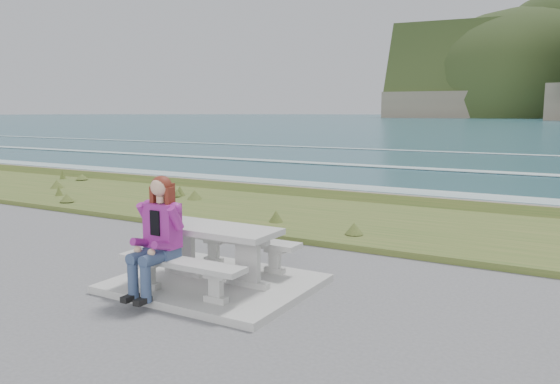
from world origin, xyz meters
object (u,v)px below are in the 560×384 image
at_px(picnic_table, 214,238).
at_px(seated_woman, 154,252).
at_px(bench_landward, 181,268).
at_px(bench_seaward, 243,244).

xyz_separation_m(picnic_table, seated_woman, (-0.30, -0.84, -0.03)).
distance_m(picnic_table, bench_landward, 0.74).
relative_size(picnic_table, bench_seaward, 1.00).
height_order(bench_landward, seated_woman, seated_woman).
bearing_deg(seated_woman, picnic_table, 70.49).
height_order(picnic_table, bench_landward, picnic_table).
distance_m(bench_landward, bench_seaward, 1.40).
bearing_deg(bench_landward, seated_woman, -154.53).
bearing_deg(seated_woman, bench_landward, 25.48).
bearing_deg(bench_landward, bench_seaward, 90.00).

